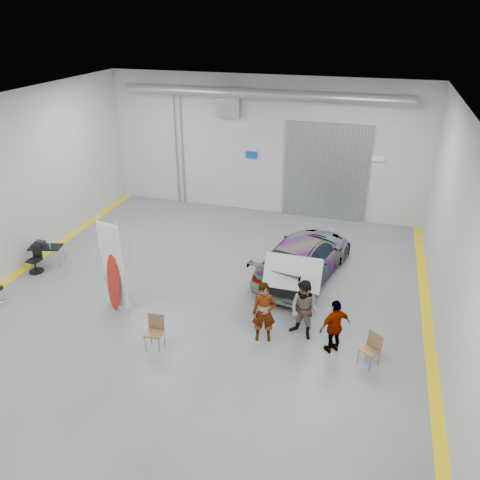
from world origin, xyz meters
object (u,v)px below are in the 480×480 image
(work_table, at_px, (44,246))
(office_chair, at_px, (36,261))
(shop_stool, at_px, (0,297))
(folding_chair_far, at_px, (369,356))
(folding_chair_near, at_px, (155,338))
(person_b, at_px, (304,310))
(sedan_car, at_px, (304,256))
(surfboard_display, at_px, (115,274))
(person_c, at_px, (335,326))
(person_a, at_px, (264,312))

(work_table, distance_m, office_chair, 0.64)
(shop_stool, xyz_separation_m, work_table, (-0.35, 2.72, 0.39))
(folding_chair_far, height_order, work_table, work_table)
(folding_chair_near, bearing_deg, work_table, 147.33)
(person_b, height_order, folding_chair_far, person_b)
(shop_stool, bearing_deg, work_table, 97.37)
(sedan_car, xyz_separation_m, folding_chair_far, (2.40, -4.12, -0.45))
(surfboard_display, height_order, shop_stool, surfboard_display)
(person_b, distance_m, folding_chair_far, 2.06)
(person_c, relative_size, folding_chair_near, 1.68)
(sedan_car, bearing_deg, office_chair, 29.00)
(sedan_car, distance_m, person_b, 3.49)
(sedan_car, bearing_deg, folding_chair_far, 134.19)
(person_c, height_order, work_table, person_c)
(person_a, relative_size, person_b, 1.01)
(person_c, height_order, folding_chair_near, person_c)
(sedan_car, bearing_deg, surfboard_display, 49.76)
(folding_chair_near, xyz_separation_m, folding_chair_far, (5.65, 0.95, -0.02))
(folding_chair_near, distance_m, shop_stool, 5.54)
(folding_chair_near, bearing_deg, folding_chair_far, 5.32)
(person_a, relative_size, surfboard_display, 0.59)
(folding_chair_near, bearing_deg, sedan_car, 53.12)
(shop_stool, height_order, work_table, work_table)
(person_a, relative_size, folding_chair_far, 2.00)
(person_a, bearing_deg, surfboard_display, 163.82)
(person_b, height_order, surfboard_display, surfboard_display)
(folding_chair_far, distance_m, work_table, 11.74)
(person_b, relative_size, work_table, 1.45)
(person_c, relative_size, folding_chair_far, 1.78)
(person_a, distance_m, person_c, 1.93)
(sedan_car, distance_m, surfboard_display, 6.36)
(person_c, distance_m, office_chair, 10.66)
(surfboard_display, bearing_deg, shop_stool, -153.75)
(person_a, height_order, office_chair, person_a)
(person_a, distance_m, office_chair, 8.76)
(folding_chair_far, relative_size, shop_stool, 1.37)
(surfboard_display, bearing_deg, folding_chair_near, -23.17)
(sedan_car, xyz_separation_m, person_b, (0.56, -3.44, 0.16))
(person_b, height_order, person_c, person_b)
(folding_chair_far, relative_size, work_table, 0.73)
(surfboard_display, bearing_deg, folding_chair_far, 9.39)
(person_b, height_order, shop_stool, person_b)
(shop_stool, bearing_deg, sedan_car, 27.72)
(person_c, height_order, folding_chair_far, person_c)
(surfboard_display, relative_size, folding_chair_far, 3.42)
(person_a, xyz_separation_m, folding_chair_far, (2.88, -0.24, -0.62))
(person_a, xyz_separation_m, person_b, (1.03, 0.44, -0.01))
(person_b, bearing_deg, folding_chair_near, -134.20)
(folding_chair_far, bearing_deg, person_c, -163.62)
(person_a, distance_m, folding_chair_far, 2.96)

